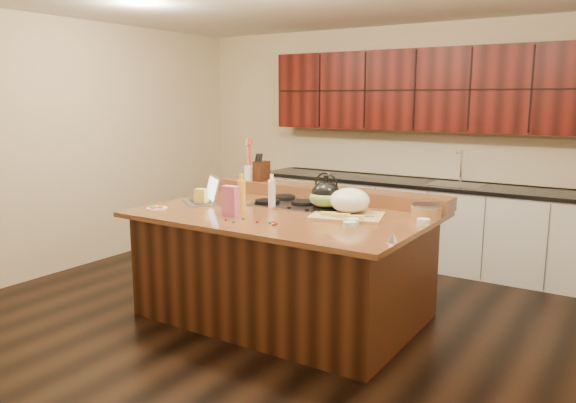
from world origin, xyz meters
The scene contains 30 objects.
room centered at (0.00, 0.00, 1.35)m, with size 5.52×5.02×2.72m.
island centered at (0.00, 0.00, 0.46)m, with size 2.40×1.60×0.92m.
back_ledge centered at (0.00, 0.70, 0.98)m, with size 2.40×0.30×0.12m, color black.
cooktop centered at (0.00, 0.30, 0.94)m, with size 0.92×0.52×0.05m.
back_counter centered at (0.30, 2.23, 0.98)m, with size 3.70×0.66×2.40m.
kettle centered at (0.30, 0.17, 1.07)m, with size 0.24×0.24×0.22m, color black.
green_bowl centered at (0.30, 0.17, 1.04)m, with size 0.28×0.28×0.15m, color olive.
laptop centered at (-0.82, -0.06, 0.99)m, with size 0.45×0.43×0.24m.
oil_bottle centered at (-0.30, -0.20, 1.06)m, with size 0.07×0.07×0.27m, color yellow.
vinegar_bottle centered at (-0.18, 0.07, 1.04)m, with size 0.06×0.06×0.25m, color silver.
wooden_tray centered at (0.53, 0.13, 1.02)m, with size 0.65×0.54×0.23m.
ramekin_a centered at (0.73, -0.23, 0.94)m, with size 0.10×0.10×0.04m, color white.
ramekin_b centered at (0.69, -0.12, 0.94)m, with size 0.10×0.10×0.04m, color white.
ramekin_c centered at (1.15, 0.16, 0.94)m, with size 0.10×0.10×0.04m, color white.
strainer_bowl centered at (1.08, 0.42, 0.97)m, with size 0.24×0.24×0.09m, color #996B3F.
kitchen_timer centered at (1.16, -0.46, 0.96)m, with size 0.08×0.08×0.07m, color silver.
pink_bag centered at (-0.27, -0.38, 1.04)m, with size 0.13×0.07×0.25m, color #CD6093.
candy_plate centered at (-0.99, -0.50, 0.93)m, with size 0.18×0.18×0.01m, color white.
package_box centered at (-0.80, -0.15, 0.99)m, with size 0.10×0.07×0.15m, color #E4D550.
utensil_crock centered at (-0.88, 0.70, 1.11)m, with size 0.12×0.12×0.14m, color white.
knife_block centered at (-0.74, 0.70, 1.14)m, with size 0.10×0.16×0.20m, color black.
gumdrop_0 centered at (0.21, -0.48, 0.93)m, with size 0.02×0.02×0.02m, color red.
gumdrop_1 centered at (-0.10, -0.57, 0.93)m, with size 0.02×0.02×0.02m, color #198C26.
gumdrop_2 centered at (0.05, -0.47, 0.93)m, with size 0.02×0.02×0.02m, color red.
gumdrop_3 centered at (0.21, -0.47, 0.93)m, with size 0.02×0.02×0.02m, color #198C26.
gumdrop_4 centered at (-0.20, -0.54, 0.93)m, with size 0.02×0.02×0.02m, color red.
gumdrop_5 centered at (0.16, -0.45, 0.93)m, with size 0.02×0.02×0.02m, color #198C26.
gumdrop_6 centered at (0.16, -0.40, 0.93)m, with size 0.02×0.02×0.02m, color red.
gumdrop_7 centered at (-0.11, -0.43, 0.93)m, with size 0.02×0.02×0.02m, color #198C26.
gumdrop_8 centered at (0.21, -0.44, 0.93)m, with size 0.02×0.02×0.02m, color red.
Camera 1 is at (2.54, -3.88, 1.87)m, focal length 35.00 mm.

